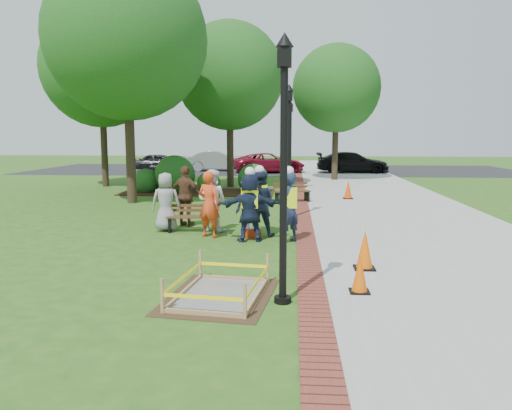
# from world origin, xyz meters

# --- Properties ---
(ground) EXTENTS (100.00, 100.00, 0.00)m
(ground) POSITION_xyz_m (0.00, 0.00, 0.00)
(ground) COLOR #285116
(ground) RESTS_ON ground
(sidewalk) EXTENTS (6.00, 60.00, 0.02)m
(sidewalk) POSITION_xyz_m (5.00, 10.00, 0.01)
(sidewalk) COLOR #9E9E99
(sidewalk) RESTS_ON ground
(brick_edging) EXTENTS (0.50, 60.00, 0.03)m
(brick_edging) POSITION_xyz_m (1.75, 10.00, 0.01)
(brick_edging) COLOR maroon
(brick_edging) RESTS_ON ground
(mulch_bed) EXTENTS (7.00, 3.00, 0.05)m
(mulch_bed) POSITION_xyz_m (-3.00, 12.00, 0.02)
(mulch_bed) COLOR #381E0F
(mulch_bed) RESTS_ON ground
(parking_lot) EXTENTS (36.00, 12.00, 0.01)m
(parking_lot) POSITION_xyz_m (0.00, 27.00, 0.00)
(parking_lot) COLOR black
(parking_lot) RESTS_ON ground
(wet_concrete_pad) EXTENTS (1.97, 2.49, 0.55)m
(wet_concrete_pad) POSITION_xyz_m (0.18, -2.78, 0.23)
(wet_concrete_pad) COLOR #47331E
(wet_concrete_pad) RESTS_ON ground
(bench_near) EXTENTS (1.42, 0.54, 0.76)m
(bench_near) POSITION_xyz_m (-1.41, 2.73, 0.24)
(bench_near) COLOR #562E1D
(bench_near) RESTS_ON ground
(bench_far) EXTENTS (1.52, 0.93, 0.78)m
(bench_far) POSITION_xyz_m (1.37, 9.01, 0.25)
(bench_far) COLOR #502B1B
(bench_far) RESTS_ON ground
(cone_front) EXTENTS (0.34, 0.34, 0.68)m
(cone_front) POSITION_xyz_m (2.56, -2.42, 0.33)
(cone_front) COLOR black
(cone_front) RESTS_ON ground
(cone_back) EXTENTS (0.42, 0.42, 0.83)m
(cone_back) POSITION_xyz_m (2.86, -0.90, 0.40)
(cone_back) COLOR black
(cone_back) RESTS_ON ground
(cone_far) EXTENTS (0.41, 0.41, 0.80)m
(cone_far) POSITION_xyz_m (3.71, 10.14, 0.39)
(cone_far) COLOR black
(cone_far) RESTS_ON ground
(toolbox) EXTENTS (0.47, 0.33, 0.21)m
(toolbox) POSITION_xyz_m (0.34, 2.05, 0.11)
(toolbox) COLOR #96240B
(toolbox) RESTS_ON ground
(lamp_near) EXTENTS (0.28, 0.28, 4.26)m
(lamp_near) POSITION_xyz_m (1.25, -3.00, 2.48)
(lamp_near) COLOR black
(lamp_near) RESTS_ON ground
(lamp_mid) EXTENTS (0.28, 0.28, 4.26)m
(lamp_mid) POSITION_xyz_m (1.25, 5.00, 2.48)
(lamp_mid) COLOR black
(lamp_mid) RESTS_ON ground
(lamp_far) EXTENTS (0.28, 0.28, 4.26)m
(lamp_far) POSITION_xyz_m (1.25, 13.00, 2.48)
(lamp_far) COLOR black
(lamp_far) RESTS_ON ground
(tree_left) EXTENTS (6.19, 6.19, 9.40)m
(tree_left) POSITION_xyz_m (-4.99, 8.40, 6.30)
(tree_left) COLOR #3D2D1E
(tree_left) RESTS_ON ground
(tree_back) EXTENTS (5.41, 5.41, 8.29)m
(tree_back) POSITION_xyz_m (-1.82, 14.59, 5.57)
(tree_back) COLOR #3D2D1E
(tree_back) RESTS_ON ground
(tree_right) EXTENTS (5.09, 5.09, 7.86)m
(tree_right) POSITION_xyz_m (3.85, 18.96, 5.31)
(tree_right) COLOR #3D2D1E
(tree_right) RESTS_ON ground
(tree_far) EXTENTS (5.94, 5.94, 8.97)m
(tree_far) POSITION_xyz_m (-8.35, 14.39, 5.99)
(tree_far) COLOR #3D2D1E
(tree_far) RESTS_ON ground
(shrub_a) EXTENTS (1.20, 1.20, 1.20)m
(shrub_a) POSITION_xyz_m (-5.42, 11.82, 0.00)
(shrub_a) COLOR #144717
(shrub_a) RESTS_ON ground
(shrub_b) EXTENTS (1.88, 1.88, 1.88)m
(shrub_b) POSITION_xyz_m (-4.10, 11.99, 0.00)
(shrub_b) COLOR #144717
(shrub_b) RESTS_ON ground
(shrub_c) EXTENTS (1.09, 1.09, 1.09)m
(shrub_c) POSITION_xyz_m (-2.46, 11.72, 0.00)
(shrub_c) COLOR #144717
(shrub_c) RESTS_ON ground
(shrub_d) EXTENTS (1.45, 1.45, 1.45)m
(shrub_d) POSITION_xyz_m (-0.47, 12.33, 0.00)
(shrub_d) COLOR #144717
(shrub_d) RESTS_ON ground
(shrub_e) EXTENTS (0.99, 0.99, 0.99)m
(shrub_e) POSITION_xyz_m (-2.68, 13.19, 0.00)
(shrub_e) COLOR #144717
(shrub_e) RESTS_ON ground
(casual_person_a) EXTENTS (0.57, 0.40, 1.66)m
(casual_person_a) POSITION_xyz_m (-2.16, 2.79, 0.83)
(casual_person_a) COLOR gray
(casual_person_a) RESTS_ON ground
(casual_person_b) EXTENTS (0.66, 0.55, 1.76)m
(casual_person_b) POSITION_xyz_m (-0.80, 2.04, 0.88)
(casual_person_b) COLOR #E7411B
(casual_person_b) RESTS_ON ground
(casual_person_c) EXTENTS (0.64, 0.51, 1.74)m
(casual_person_c) POSITION_xyz_m (-0.87, 2.88, 0.87)
(casual_person_c) COLOR white
(casual_person_c) RESTS_ON ground
(casual_person_d) EXTENTS (0.66, 0.53, 1.80)m
(casual_person_d) POSITION_xyz_m (-1.75, 3.58, 0.90)
(casual_person_d) COLOR brown
(casual_person_d) RESTS_ON ground
(casual_person_e) EXTENTS (0.62, 0.52, 1.64)m
(casual_person_e) POSITION_xyz_m (0.29, 2.56, 0.82)
(casual_person_e) COLOR #353258
(casual_person_e) RESTS_ON ground
(hivis_worker_a) EXTENTS (0.62, 0.45, 1.90)m
(hivis_worker_a) POSITION_xyz_m (0.31, 1.63, 0.94)
(hivis_worker_a) COLOR #171B3E
(hivis_worker_a) RESTS_ON ground
(hivis_worker_b) EXTENTS (0.67, 0.65, 1.93)m
(hivis_worker_b) POSITION_xyz_m (1.29, 1.59, 0.96)
(hivis_worker_b) COLOR #1D324B
(hivis_worker_b) RESTS_ON ground
(hivis_worker_c) EXTENTS (0.58, 0.39, 1.90)m
(hivis_worker_c) POSITION_xyz_m (0.51, 2.31, 0.94)
(hivis_worker_c) COLOR #192B41
(hivis_worker_c) RESTS_ON ground
(parked_car_a) EXTENTS (2.06, 4.41, 1.41)m
(parked_car_a) POSITION_xyz_m (-8.22, 24.85, 0.00)
(parked_car_a) COLOR #262528
(parked_car_a) RESTS_ON ground
(parked_car_b) EXTENTS (2.93, 5.23, 1.61)m
(parked_car_b) POSITION_xyz_m (-4.21, 25.48, 0.00)
(parked_car_b) COLOR #B9B9BF
(parked_car_b) RESTS_ON ground
(parked_car_c) EXTENTS (3.05, 4.96, 1.50)m
(parked_car_c) POSITION_xyz_m (-0.29, 24.06, 0.00)
(parked_car_c) COLOR maroon
(parked_car_c) RESTS_ON ground
(parked_car_d) EXTENTS (2.13, 4.85, 1.58)m
(parked_car_d) POSITION_xyz_m (5.53, 24.48, 0.00)
(parked_car_d) COLOR black
(parked_car_d) RESTS_ON ground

